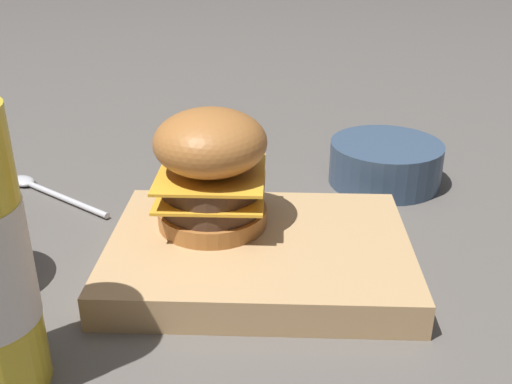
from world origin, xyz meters
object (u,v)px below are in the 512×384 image
object	(u,v)px
side_bowl	(385,162)
spoon	(41,189)
burger	(211,168)
serving_board	(256,253)

from	to	relation	value
side_bowl	spoon	world-z (taller)	side_bowl
burger	side_bowl	bearing A→B (deg)	42.20
side_bowl	spoon	xyz separation A→B (m)	(-0.44, -0.05, -0.02)
burger	side_bowl	distance (m)	0.28
burger	side_bowl	world-z (taller)	burger
serving_board	side_bowl	distance (m)	0.27
side_bowl	spoon	size ratio (longest dim) A/B	0.90
burger	spoon	bearing A→B (deg)	149.51
spoon	burger	bearing A→B (deg)	-175.93
burger	side_bowl	xyz separation A→B (m)	(0.20, 0.18, -0.07)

